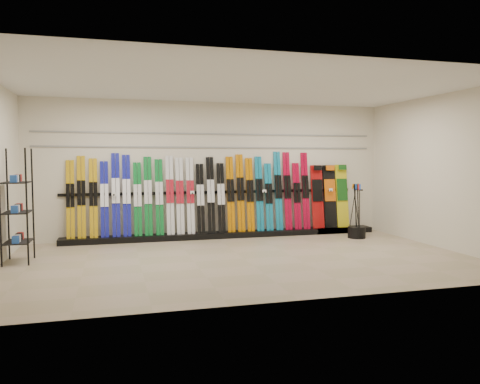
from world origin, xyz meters
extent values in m
plane|color=#9D8C6C|center=(0.00, 0.00, 0.00)|extent=(8.00, 8.00, 0.00)
plane|color=beige|center=(0.00, 2.50, 1.50)|extent=(8.00, 0.00, 8.00)
plane|color=beige|center=(4.00, 0.00, 1.50)|extent=(0.00, 5.00, 5.00)
plane|color=silver|center=(0.00, 0.00, 3.00)|extent=(8.00, 8.00, 0.00)
cube|color=black|center=(0.22, 2.28, 0.06)|extent=(8.00, 0.40, 0.12)
cube|color=gold|center=(-3.04, 2.35, 0.92)|extent=(0.17, 0.25, 1.60)
cube|color=gold|center=(-2.83, 2.35, 0.96)|extent=(0.17, 0.27, 1.69)
cube|color=gold|center=(-2.59, 2.35, 0.94)|extent=(0.17, 0.26, 1.64)
cube|color=#171B99|center=(-2.37, 2.35, 0.91)|extent=(0.17, 0.25, 1.58)
cube|color=#171B99|center=(-2.14, 2.36, 0.99)|extent=(0.17, 0.27, 1.75)
cube|color=#171B99|center=(-1.92, 2.36, 0.98)|extent=(0.17, 0.27, 1.71)
cube|color=#0E712B|center=(-1.69, 2.34, 0.89)|extent=(0.17, 0.24, 1.55)
cube|color=#0E712B|center=(-1.47, 2.35, 0.96)|extent=(0.17, 0.26, 1.67)
cube|color=#0E712B|center=(-1.24, 2.35, 0.93)|extent=(0.17, 0.26, 1.62)
cube|color=silver|center=(-1.01, 2.35, 0.96)|extent=(0.17, 0.27, 1.69)
cube|color=silver|center=(-0.79, 2.35, 0.94)|extent=(0.17, 0.26, 1.65)
cube|color=silver|center=(-0.57, 2.35, 0.95)|extent=(0.17, 0.26, 1.65)
cube|color=black|center=(-0.34, 2.34, 0.88)|extent=(0.17, 0.24, 1.52)
cube|color=black|center=(-0.11, 2.35, 0.95)|extent=(0.17, 0.26, 1.67)
cube|color=black|center=(0.12, 2.34, 0.88)|extent=(0.17, 0.24, 1.53)
cube|color=#C06D00|center=(0.34, 2.35, 0.96)|extent=(0.17, 0.26, 1.68)
cube|color=#C06D00|center=(0.57, 2.36, 0.98)|extent=(0.17, 0.27, 1.73)
cube|color=#C06D00|center=(0.79, 2.35, 0.94)|extent=(0.17, 0.26, 1.65)
cube|color=#0F7294|center=(1.02, 2.35, 0.96)|extent=(0.17, 0.26, 1.68)
cube|color=#0F7294|center=(1.24, 2.34, 0.88)|extent=(0.17, 0.24, 1.52)
cube|color=#0F7294|center=(1.47, 2.36, 1.02)|extent=(0.17, 0.28, 1.80)
cube|color=#9E0524|center=(1.70, 2.36, 1.01)|extent=(0.17, 0.28, 1.78)
cube|color=#9E0524|center=(1.93, 2.34, 0.88)|extent=(0.17, 0.24, 1.53)
cube|color=#9E0524|center=(2.15, 2.36, 1.01)|extent=(0.17, 0.28, 1.77)
cube|color=#990C0C|center=(2.45, 2.35, 0.86)|extent=(0.29, 0.23, 1.48)
cube|color=black|center=(2.77, 2.35, 0.86)|extent=(0.31, 0.23, 1.48)
cube|color=gold|center=(3.09, 2.35, 0.86)|extent=(0.30, 0.23, 1.49)
cube|color=black|center=(-3.75, 0.74, 0.96)|extent=(0.40, 0.60, 1.92)
cylinder|color=black|center=(2.99, 1.45, 0.12)|extent=(0.39, 0.39, 0.25)
cylinder|color=black|center=(2.94, 1.31, 0.61)|extent=(0.02, 0.14, 1.18)
cylinder|color=black|center=(2.91, 1.51, 0.61)|extent=(0.16, 0.08, 1.17)
cylinder|color=black|center=(2.93, 1.40, 0.61)|extent=(0.04, 0.07, 1.18)
cylinder|color=black|center=(2.97, 1.48, 0.61)|extent=(0.07, 0.12, 1.18)
cylinder|color=black|center=(3.05, 1.50, 0.61)|extent=(0.02, 0.12, 1.18)
cylinder|color=black|center=(2.99, 1.50, 0.61)|extent=(0.13, 0.09, 1.17)
cylinder|color=black|center=(2.97, 1.30, 0.61)|extent=(0.08, 0.16, 1.17)
cylinder|color=black|center=(3.00, 1.48, 0.61)|extent=(0.14, 0.13, 1.17)
cube|color=gray|center=(0.00, 2.48, 2.00)|extent=(7.60, 0.02, 0.03)
cube|color=gray|center=(0.00, 2.48, 2.30)|extent=(7.60, 0.02, 0.03)
camera|label=1|loc=(-2.18, -7.76, 1.73)|focal=35.00mm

